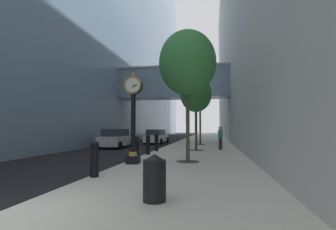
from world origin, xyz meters
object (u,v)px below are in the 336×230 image
Objects in this scene: bollard_third at (137,147)px; street_tree_mid_near at (196,94)px; street_tree_near at (187,63)px; car_white_mid at (156,137)px; pedestrian_walking at (220,137)px; street_tree_mid_far at (200,98)px; bollard_fourth at (148,144)px; street_clock at (133,114)px; trash_bin at (154,177)px; bollard_fifth at (157,142)px; car_silver_near at (116,139)px; bollard_nearest at (95,158)px.

street_tree_mid_near is at bearing 64.87° from bollard_third.
street_tree_near is 1.41× the size of car_white_mid.
pedestrian_walking reaches higher than bollard_third.
bollard_third is 0.21× the size of street_tree_mid_far.
bollard_fourth is 10.64m from street_tree_mid_far.
bollard_fourth is at bearing -105.77° from street_tree_mid_far.
street_clock is at bearing -85.72° from bollard_fourth.
trash_bin is (-0.10, -6.61, -4.27)m from street_tree_near.
bollard_fifth is at bearing 90.00° from bollard_fourth.
street_clock is at bearing -117.48° from pedestrian_walking.
pedestrian_walking is (1.75, 0.79, -3.13)m from street_tree_mid_near.
bollard_third is at bearing 110.37° from trash_bin.
street_clock is at bearing 112.70° from trash_bin.
bollard_third is 0.28× the size of car_silver_near.
street_tree_mid_far is at bearing 77.22° from bollard_third.
street_tree_near is at bearing -104.19° from pedestrian_walking.
street_tree_mid_near is 1.18× the size of car_white_mid.
bollard_fourth is 1.15× the size of trash_bin.
bollard_third is (0.00, 4.67, 0.00)m from bollard_nearest.
bollard_fourth is 0.19× the size of street_tree_near.
street_tree_mid_near is 6.15m from street_tree_mid_far.
pedestrian_walking is at bearing 43.36° from bollard_fourth.
bollard_third reaches higher than trash_bin.
street_tree_mid_near is 3.10× the size of pedestrian_walking.
bollard_fifth is 1.15× the size of trash_bin.
street_tree_near is 8.13m from pedestrian_walking.
bollard_fifth is (0.00, 9.35, 0.00)m from bollard_nearest.
car_white_mid is at bearing 102.70° from trash_bin.
bollard_fifth is 0.19× the size of street_tree_near.
street_tree_mid_far is 1.24× the size of car_white_mid.
street_tree_near reaches higher than trash_bin.
car_silver_near is at bearing 118.05° from bollard_third.
street_tree_mid_far is (2.70, 9.55, 3.84)m from bollard_fourth.
bollard_nearest is 9.35m from bollard_fifth.
bollard_fourth is at bearing -128.31° from street_tree_mid_near.
street_tree_near is 6.18m from street_tree_mid_near.
bollard_fourth is 7.56m from car_silver_near.
bollard_fifth is 10.18m from car_white_mid.
pedestrian_walking is 10.50m from car_white_mid.
street_tree_mid_far is at bearing 79.76° from street_clock.
trash_bin is at bearing -65.32° from car_silver_near.
trash_bin is 0.23× the size of car_white_mid.
car_silver_near is (-7.19, 2.67, -3.39)m from street_tree_mid_near.
bollard_third is at bearing -102.78° from street_tree_mid_far.
car_white_mid is at bearing 98.83° from bollard_third.
street_tree_mid_near reaches higher than street_clock.
pedestrian_walking is at bearing 24.18° from street_tree_mid_near.
car_silver_near is (-8.94, 1.88, -0.26)m from pedestrian_walking.
pedestrian_walking is at bearing -71.89° from street_tree_mid_far.
bollard_fifth is 8.61m from street_tree_mid_far.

